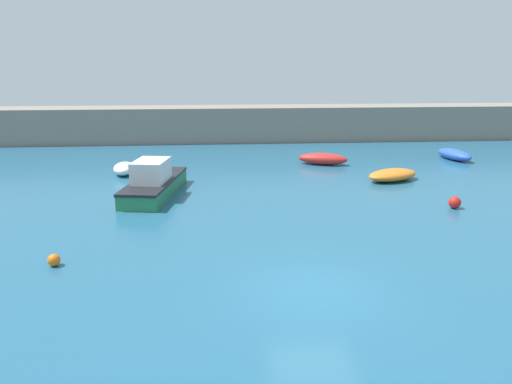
# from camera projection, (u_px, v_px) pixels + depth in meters

# --- Properties ---
(ground_plane) EXTENTS (120.00, 120.00, 0.20)m
(ground_plane) POSITION_uv_depth(u_px,v_px,m) (314.00, 292.00, 13.84)
(ground_plane) COLOR #235B7A
(harbor_breakwater) EXTENTS (66.99, 3.47, 2.68)m
(harbor_breakwater) POSITION_uv_depth(u_px,v_px,m) (247.00, 123.00, 39.50)
(harbor_breakwater) COLOR gray
(harbor_breakwater) RESTS_ON ground_plane
(open_tender_yellow) EXTENTS (1.72, 3.14, 0.68)m
(open_tender_yellow) POSITION_uv_depth(u_px,v_px,m) (454.00, 154.00, 31.88)
(open_tender_yellow) COLOR #2D56B7
(open_tender_yellow) RESTS_ON ground_plane
(dinghy_near_pier) EXTENTS (1.37, 2.19, 0.68)m
(dinghy_near_pier) POSITION_uv_depth(u_px,v_px,m) (125.00, 169.00, 27.70)
(dinghy_near_pier) COLOR white
(dinghy_near_pier) RESTS_ON ground_plane
(rowboat_blue_near) EXTENTS (3.18, 2.10, 0.71)m
(rowboat_blue_near) POSITION_uv_depth(u_px,v_px,m) (323.00, 159.00, 30.36)
(rowboat_blue_near) COLOR red
(rowboat_blue_near) RESTS_ON ground_plane
(rowboat_white_midwater) EXTENTS (3.32, 2.56, 0.62)m
(rowboat_white_midwater) POSITION_uv_depth(u_px,v_px,m) (392.00, 175.00, 26.28)
(rowboat_white_midwater) COLOR orange
(rowboat_white_midwater) RESTS_ON ground_plane
(motorboat_with_cabin) EXTENTS (2.75, 6.04, 1.74)m
(motorboat_with_cabin) POSITION_uv_depth(u_px,v_px,m) (154.00, 182.00, 23.31)
(motorboat_with_cabin) COLOR #287A4C
(motorboat_with_cabin) RESTS_ON ground_plane
(mooring_buoy_orange) EXTENTS (0.39, 0.39, 0.39)m
(mooring_buoy_orange) POSITION_uv_depth(u_px,v_px,m) (54.00, 260.00, 15.31)
(mooring_buoy_orange) COLOR orange
(mooring_buoy_orange) RESTS_ON ground_plane
(mooring_buoy_red) EXTENTS (0.52, 0.52, 0.52)m
(mooring_buoy_red) POSITION_uv_depth(u_px,v_px,m) (455.00, 202.00, 21.32)
(mooring_buoy_red) COLOR red
(mooring_buoy_red) RESTS_ON ground_plane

